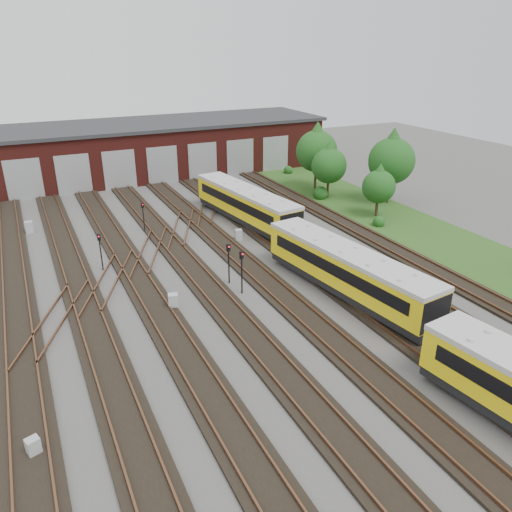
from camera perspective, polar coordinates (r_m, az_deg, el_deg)
name	(u,v)px	position (r m, az deg, el deg)	size (l,w,h in m)	color
ground	(275,324)	(30.47, 2.23, -7.73)	(120.00, 120.00, 0.00)	#403E3C
track_network	(268,318)	(30.79, 1.44, -7.12)	(30.40, 70.00, 0.33)	black
maintenance_shed	(125,150)	(65.31, -14.77, 11.65)	(51.00, 12.50, 6.35)	#531914
grass_verge	(406,225)	(48.15, 16.80, 3.37)	(8.00, 55.00, 0.05)	#2B501A
metro_train	(347,270)	(33.41, 10.42, -1.60)	(4.32, 46.37, 2.93)	black
signal_mast_0	(100,247)	(38.18, -17.38, 0.95)	(0.26, 0.24, 2.86)	black
signal_mast_1	(229,258)	(34.50, -3.14, -0.26)	(0.26, 0.25, 2.95)	black
signal_mast_2	(143,214)	(45.00, -12.77, 4.74)	(0.24, 0.23, 2.73)	black
signal_mast_3	(242,267)	(33.02, -1.64, -1.24)	(0.29, 0.28, 3.07)	black
relay_cabinet_0	(34,447)	(23.73, -24.08, -19.33)	(0.53, 0.44, 0.88)	#ACAFB1
relay_cabinet_1	(29,227)	(48.50, -24.48, 3.01)	(0.64, 0.54, 1.07)	#ACAFB1
relay_cabinet_2	(173,301)	(32.24, -9.44, -5.14)	(0.61, 0.51, 1.02)	#ACAFB1
relay_cabinet_3	(239,235)	(42.61, -2.00, 2.44)	(0.57, 0.48, 0.95)	#ACAFB1
relay_cabinet_4	(273,215)	(47.44, 1.97, 4.75)	(0.64, 0.54, 1.07)	#ACAFB1
tree_0	(317,146)	(57.09, 6.97, 12.35)	(4.60, 4.60, 7.62)	#372718
tree_1	(329,162)	(54.04, 8.37, 10.64)	(3.73, 3.73, 6.18)	#372718
tree_2	(392,155)	(53.31, 15.29, 11.04)	(4.71, 4.71, 7.80)	#372718
tree_3	(379,183)	(49.03, 13.89, 8.14)	(3.15, 3.15, 5.22)	#372718
bush_0	(379,220)	(47.20, 13.87, 3.98)	(1.10, 1.10, 1.10)	#1B4A15
bush_1	(321,192)	(54.41, 7.39, 7.32)	(1.57, 1.57, 1.57)	#1B4A15
bush_2	(288,169)	(64.86, 3.71, 9.90)	(1.13, 1.13, 1.13)	#1B4A15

